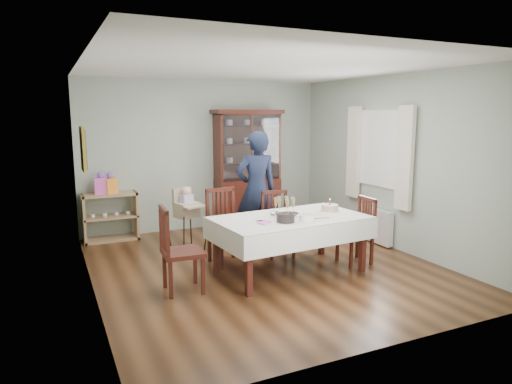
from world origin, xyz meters
TOP-DOWN VIEW (x-y plane):
  - floor at (0.00, 0.00)m, footprint 5.00×5.00m
  - room_shell at (0.00, 0.53)m, footprint 5.00×5.00m
  - dining_table at (0.20, -0.38)m, footprint 2.09×1.31m
  - china_cabinet at (0.75, 2.26)m, footprint 1.30×0.48m
  - sideboard at (-1.75, 2.28)m, footprint 0.90×0.38m
  - picture_frame at (-2.22, 0.80)m, footprint 0.04×0.48m
  - window at (2.22, 0.30)m, footprint 0.04×1.02m
  - curtain_left at (2.16, -0.32)m, footprint 0.07×0.30m
  - curtain_right at (2.16, 0.92)m, footprint 0.07×0.30m
  - radiator at (2.16, 0.30)m, footprint 0.10×0.80m
  - chair_far_left at (-0.41, 0.35)m, footprint 0.52×0.52m
  - chair_far_right at (0.41, 0.36)m, footprint 0.48×0.48m
  - chair_end_left at (-1.29, -0.41)m, footprint 0.49×0.49m
  - chair_end_right at (1.25, -0.41)m, footprint 0.43×0.43m
  - woman at (0.30, 0.90)m, footprint 0.70×0.48m
  - high_chair at (-0.74, 1.19)m, footprint 0.56×0.56m
  - champagne_tray at (0.18, -0.25)m, footprint 0.39×0.39m
  - birthday_cake at (0.85, -0.32)m, footprint 0.27×0.27m
  - plate_stack_dark at (0.01, -0.60)m, footprint 0.30×0.30m
  - plate_stack_white at (0.27, -0.67)m, footprint 0.20×0.20m
  - napkin_stack at (-0.28, -0.57)m, footprint 0.17×0.17m
  - cutlery at (-0.28, -0.49)m, footprint 0.18×0.21m
  - cake_knife at (0.49, -0.63)m, footprint 0.29×0.06m
  - gift_bag_pink at (-1.87, 2.26)m, footprint 0.21×0.15m
  - gift_bag_orange at (-1.72, 2.26)m, footprint 0.23×0.20m

SIDE VIEW (x-z plane):
  - floor at x=0.00m, z-range 0.00..0.00m
  - chair_end_right at x=1.25m, z-range -0.19..0.74m
  - chair_far_right at x=0.41m, z-range -0.19..0.76m
  - radiator at x=2.16m, z-range 0.02..0.57m
  - chair_end_left at x=-1.29m, z-range -0.21..0.83m
  - chair_far_left at x=-0.41m, z-range -0.21..0.84m
  - dining_table at x=0.20m, z-range 0.00..0.76m
  - high_chair at x=-0.74m, z-range -0.11..0.89m
  - sideboard at x=-1.75m, z-range 0.00..0.80m
  - cake_knife at x=0.49m, z-range 0.76..0.77m
  - cutlery at x=-0.28m, z-range 0.76..0.77m
  - napkin_stack at x=-0.28m, z-range 0.76..0.78m
  - plate_stack_white at x=0.27m, z-range 0.76..0.84m
  - birthday_cake at x=0.85m, z-range 0.72..0.90m
  - plate_stack_dark at x=0.01m, z-range 0.76..0.87m
  - champagne_tray at x=0.18m, z-range 0.71..0.95m
  - woman at x=0.30m, z-range 0.00..1.84m
  - gift_bag_orange at x=-1.72m, z-range 0.78..1.14m
  - gift_bag_pink at x=-1.87m, z-range 0.78..1.15m
  - china_cabinet at x=0.75m, z-range 0.04..2.21m
  - curtain_left at x=2.16m, z-range 0.67..2.23m
  - curtain_right at x=2.16m, z-range 0.67..2.23m
  - window at x=2.22m, z-range 0.94..2.16m
  - picture_frame at x=-2.22m, z-range 1.36..1.94m
  - room_shell at x=0.00m, z-range -0.80..4.20m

